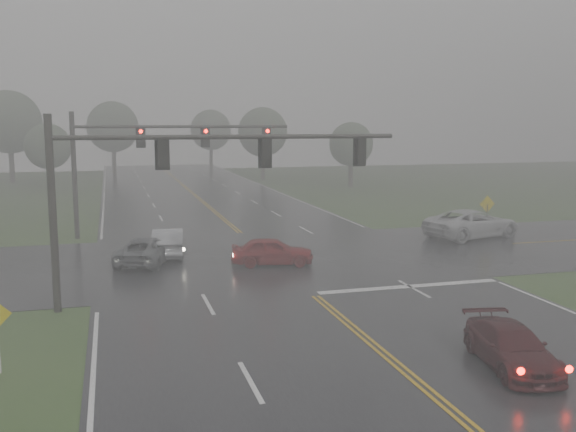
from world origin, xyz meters
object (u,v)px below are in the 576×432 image
object	(u,v)px
car_grey	(147,264)
sedan_red	(272,265)
signal_gantry_near	(167,172)
signal_gantry_far	(144,149)
sedan_silver	(169,256)
pickup_white	(472,238)
sedan_maroon	(510,367)

from	to	relation	value
car_grey	sedan_red	bearing A→B (deg)	-179.45
signal_gantry_near	signal_gantry_far	world-z (taller)	signal_gantry_far
sedan_silver	car_grey	size ratio (longest dim) A/B	0.95
pickup_white	sedan_silver	bearing A→B (deg)	77.12
pickup_white	signal_gantry_far	bearing A→B (deg)	57.78
sedan_silver	signal_gantry_near	size ratio (longest dim) A/B	0.33
sedan_maroon	pickup_white	bearing A→B (deg)	71.35
sedan_red	sedan_silver	size ratio (longest dim) A/B	0.90
sedan_silver	sedan_maroon	bearing A→B (deg)	120.22
sedan_red	pickup_white	distance (m)	14.70
sedan_red	sedan_silver	bearing A→B (deg)	63.35
signal_gantry_near	sedan_maroon	bearing A→B (deg)	-46.61
sedan_maroon	sedan_red	size ratio (longest dim) A/B	1.02
signal_gantry_far	pickup_white	bearing A→B (deg)	-17.81
sedan_silver	signal_gantry_near	world-z (taller)	signal_gantry_near
car_grey	signal_gantry_far	world-z (taller)	signal_gantry_far
sedan_red	signal_gantry_far	bearing A→B (deg)	39.23
car_grey	signal_gantry_near	bearing A→B (deg)	113.13
sedan_silver	signal_gantry_far	distance (m)	8.83
car_grey	pickup_white	xyz separation A→B (m)	(20.22, 2.21, 0.00)
sedan_red	signal_gantry_near	world-z (taller)	signal_gantry_near
sedan_maroon	signal_gantry_far	world-z (taller)	signal_gantry_far
sedan_maroon	car_grey	xyz separation A→B (m)	(-9.60, 17.33, 0.00)
sedan_silver	signal_gantry_far	size ratio (longest dim) A/B	0.34
car_grey	signal_gantry_near	distance (m)	9.38
sedan_red	signal_gantry_near	distance (m)	9.57
pickup_white	signal_gantry_far	size ratio (longest dim) A/B	0.46
car_grey	signal_gantry_near	xyz separation A→B (m)	(0.53, -7.73, 5.29)
signal_gantry_far	sedan_maroon	bearing A→B (deg)	-70.56
car_grey	signal_gantry_far	xyz separation A→B (m)	(0.47, 8.55, 5.52)
sedan_silver	pickup_white	size ratio (longest dim) A/B	0.73
sedan_maroon	signal_gantry_near	xyz separation A→B (m)	(-9.07, 9.60, 5.29)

